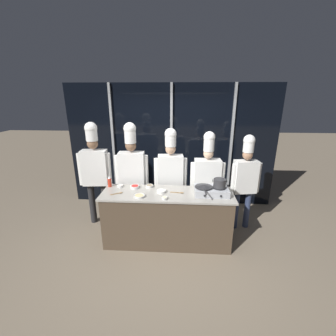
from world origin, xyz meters
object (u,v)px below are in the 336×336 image
frying_pan (204,186)px  squeeze_bottle_chili (110,182)px  chef_line (170,172)px  prep_bowl_onion (120,186)px  prep_bowl_mushrooms (150,186)px  serving_spoon_solid (180,193)px  chef_apprentice (245,177)px  prep_bowl_garlic (161,191)px  chef_sous (132,169)px  chef_pastry (207,176)px  prep_bowl_bell_pepper (135,187)px  prep_bowl_noodles (165,198)px  stock_pot (220,183)px  chef_head (95,168)px  portable_stove (211,191)px  prep_bowl_ginger (139,196)px  serving_spoon_slotted (119,193)px

frying_pan → squeeze_bottle_chili: (-1.62, 0.22, -0.05)m
squeeze_bottle_chili → chef_line: (1.05, 0.35, 0.07)m
prep_bowl_onion → prep_bowl_mushrooms: prep_bowl_mushrooms is taller
serving_spoon_solid → chef_apprentice: (1.18, 0.52, 0.11)m
prep_bowl_garlic → prep_bowl_onion: (-0.74, 0.19, -0.00)m
frying_pan → chef_apprentice: size_ratio=0.28×
chef_sous → chef_pastry: size_ratio=1.08×
prep_bowl_mushrooms → prep_bowl_bell_pepper: prep_bowl_bell_pepper is taller
chef_apprentice → squeeze_bottle_chili: bearing=-2.0°
prep_bowl_noodles → serving_spoon_solid: 0.34m
stock_pot → serving_spoon_solid: bearing=178.8°
prep_bowl_onion → chef_apprentice: (2.22, 0.33, 0.10)m
prep_bowl_mushrooms → chef_pastry: size_ratio=0.07×
chef_apprentice → serving_spoon_solid: bearing=14.2°
squeeze_bottle_chili → chef_head: bearing=137.6°
portable_stove → chef_line: bearing=140.9°
prep_bowl_noodles → serving_spoon_solid: size_ratio=0.41×
chef_pastry → portable_stove: bearing=89.4°
prep_bowl_ginger → prep_bowl_noodles: 0.41m
prep_bowl_garlic → serving_spoon_slotted: size_ratio=0.80×
prep_bowl_noodles → chef_sous: size_ratio=0.05×
prep_bowl_onion → chef_apprentice: 2.25m
portable_stove → squeeze_bottle_chili: 1.75m
prep_bowl_noodles → prep_bowl_garlic: prep_bowl_garlic is taller
portable_stove → prep_bowl_bell_pepper: 1.30m
squeeze_bottle_chili → chef_line: chef_line is taller
chef_head → prep_bowl_bell_pepper: bearing=149.5°
prep_bowl_ginger → prep_bowl_onion: bearing=137.1°
prep_bowl_garlic → chef_line: size_ratio=0.08×
portable_stove → chef_head: chef_head is taller
prep_bowl_ginger → prep_bowl_noodles: bearing=-7.4°
chef_sous → stock_pot: bearing=156.7°
portable_stove → prep_bowl_bell_pepper: (-1.29, 0.17, -0.03)m
prep_bowl_noodles → frying_pan: bearing=19.9°
frying_pan → stock_pot: (0.25, 0.01, 0.05)m
prep_bowl_onion → prep_bowl_mushrooms: bearing=2.0°
stock_pot → squeeze_bottle_chili: size_ratio=1.16×
prep_bowl_onion → prep_bowl_mushrooms: size_ratio=0.84×
portable_stove → frying_pan: 0.15m
prep_bowl_ginger → prep_bowl_mushrooms: prep_bowl_mushrooms is taller
prep_bowl_mushrooms → chef_line: bearing=44.4°
serving_spoon_solid → chef_line: bearing=108.2°
prep_bowl_bell_pepper → chef_apprentice: chef_apprentice is taller
chef_head → prep_bowl_ginger: bearing=137.3°
serving_spoon_slotted → chef_apprentice: size_ratio=0.11×
chef_head → chef_line: bearing=174.6°
squeeze_bottle_chili → prep_bowl_ginger: squeeze_bottle_chili is taller
serving_spoon_slotted → chef_sous: size_ratio=0.10×
stock_pot → squeeze_bottle_chili: (-1.86, 0.21, -0.10)m
prep_bowl_onion → serving_spoon_solid: (1.04, -0.19, -0.01)m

